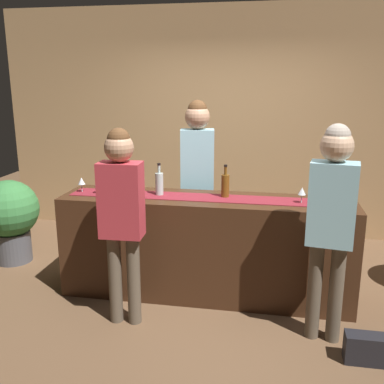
{
  "coord_description": "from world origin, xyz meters",
  "views": [
    {
      "loc": [
        0.57,
        -3.85,
        2.0
      ],
      "look_at": [
        -0.13,
        0.0,
        1.0
      ],
      "focal_mm": 41.41,
      "sensor_mm": 36.0,
      "label": 1
    }
  ],
  "objects_px": {
    "wine_bottle_green": "(138,181)",
    "wine_bottle_amber": "(225,185)",
    "bartender": "(197,166)",
    "customer_browsing": "(121,208)",
    "wine_glass_mid_counter": "(82,181)",
    "wine_bottle_clear": "(159,183)",
    "customer_sipping": "(332,212)",
    "wine_glass_near_customer": "(98,183)",
    "handbag": "(364,348)",
    "potted_plant_tall": "(10,215)",
    "wine_glass_far_end": "(302,192)"
  },
  "relations": [
    {
      "from": "bartender",
      "to": "potted_plant_tall",
      "type": "height_order",
      "value": "bartender"
    },
    {
      "from": "wine_glass_far_end",
      "to": "handbag",
      "type": "xyz_separation_m",
      "value": [
        0.45,
        -0.82,
        -0.95
      ]
    },
    {
      "from": "customer_browsing",
      "to": "wine_bottle_green",
      "type": "bearing_deg",
      "value": 94.39
    },
    {
      "from": "wine_bottle_amber",
      "to": "customer_sipping",
      "type": "distance_m",
      "value": 1.07
    },
    {
      "from": "wine_bottle_amber",
      "to": "wine_glass_near_customer",
      "type": "height_order",
      "value": "wine_bottle_amber"
    },
    {
      "from": "wine_glass_near_customer",
      "to": "handbag",
      "type": "xyz_separation_m",
      "value": [
        2.32,
        -0.82,
        -0.95
      ]
    },
    {
      "from": "wine_glass_near_customer",
      "to": "potted_plant_tall",
      "type": "relative_size",
      "value": 0.15
    },
    {
      "from": "wine_glass_near_customer",
      "to": "wine_glass_mid_counter",
      "type": "xyz_separation_m",
      "value": [
        -0.18,
        0.02,
        0.0
      ]
    },
    {
      "from": "bartender",
      "to": "customer_browsing",
      "type": "height_order",
      "value": "bartender"
    },
    {
      "from": "wine_bottle_green",
      "to": "customer_browsing",
      "type": "xyz_separation_m",
      "value": [
        0.08,
        -0.7,
        -0.06
      ]
    },
    {
      "from": "wine_bottle_amber",
      "to": "wine_glass_mid_counter",
      "type": "relative_size",
      "value": 2.1
    },
    {
      "from": "wine_glass_far_end",
      "to": "handbag",
      "type": "distance_m",
      "value": 1.33
    },
    {
      "from": "wine_glass_near_customer",
      "to": "customer_sipping",
      "type": "xyz_separation_m",
      "value": [
        2.05,
        -0.56,
        -0.0
      ]
    },
    {
      "from": "wine_bottle_clear",
      "to": "wine_bottle_amber",
      "type": "xyz_separation_m",
      "value": [
        0.61,
        0.04,
        0.0
      ]
    },
    {
      "from": "wine_bottle_green",
      "to": "wine_bottle_amber",
      "type": "bearing_deg",
      "value": -1.06
    },
    {
      "from": "bartender",
      "to": "handbag",
      "type": "relative_size",
      "value": 6.44
    },
    {
      "from": "wine_bottle_amber",
      "to": "bartender",
      "type": "height_order",
      "value": "bartender"
    },
    {
      "from": "wine_glass_far_end",
      "to": "customer_sipping",
      "type": "distance_m",
      "value": 0.58
    },
    {
      "from": "wine_bottle_clear",
      "to": "bartender",
      "type": "relative_size",
      "value": 0.17
    },
    {
      "from": "wine_glass_far_end",
      "to": "bartender",
      "type": "bearing_deg",
      "value": 149.21
    },
    {
      "from": "wine_glass_near_customer",
      "to": "potted_plant_tall",
      "type": "xyz_separation_m",
      "value": [
        -1.23,
        0.42,
        -0.52
      ]
    },
    {
      "from": "wine_bottle_clear",
      "to": "wine_glass_mid_counter",
      "type": "bearing_deg",
      "value": -177.88
    },
    {
      "from": "wine_bottle_clear",
      "to": "wine_glass_mid_counter",
      "type": "distance_m",
      "value": 0.76
    },
    {
      "from": "wine_bottle_amber",
      "to": "potted_plant_tall",
      "type": "height_order",
      "value": "wine_bottle_amber"
    },
    {
      "from": "customer_browsing",
      "to": "handbag",
      "type": "xyz_separation_m",
      "value": [
        1.88,
        -0.23,
        -0.9
      ]
    },
    {
      "from": "wine_bottle_clear",
      "to": "potted_plant_tall",
      "type": "distance_m",
      "value": 1.92
    },
    {
      "from": "bartender",
      "to": "customer_browsing",
      "type": "relative_size",
      "value": 1.1
    },
    {
      "from": "bartender",
      "to": "wine_bottle_clear",
      "type": "bearing_deg",
      "value": 56.09
    },
    {
      "from": "wine_glass_near_customer",
      "to": "customer_browsing",
      "type": "distance_m",
      "value": 0.74
    },
    {
      "from": "wine_bottle_green",
      "to": "wine_glass_far_end",
      "type": "xyz_separation_m",
      "value": [
        1.51,
        -0.1,
        -0.01
      ]
    },
    {
      "from": "wine_bottle_clear",
      "to": "wine_glass_near_customer",
      "type": "height_order",
      "value": "wine_bottle_clear"
    },
    {
      "from": "customer_sipping",
      "to": "wine_bottle_clear",
      "type": "bearing_deg",
      "value": 166.77
    },
    {
      "from": "wine_glass_mid_counter",
      "to": "customer_browsing",
      "type": "bearing_deg",
      "value": -45.31
    },
    {
      "from": "wine_glass_near_customer",
      "to": "customer_sipping",
      "type": "bearing_deg",
      "value": -15.18
    },
    {
      "from": "customer_sipping",
      "to": "customer_browsing",
      "type": "distance_m",
      "value": 1.62
    },
    {
      "from": "customer_sipping",
      "to": "wine_bottle_amber",
      "type": "bearing_deg",
      "value": 152.43
    },
    {
      "from": "wine_bottle_green",
      "to": "customer_sipping",
      "type": "relative_size",
      "value": 0.18
    },
    {
      "from": "wine_glass_near_customer",
      "to": "potted_plant_tall",
      "type": "distance_m",
      "value": 1.4
    },
    {
      "from": "customer_sipping",
      "to": "customer_browsing",
      "type": "bearing_deg",
      "value": -169.44
    },
    {
      "from": "wine_glass_mid_counter",
      "to": "customer_sipping",
      "type": "relative_size",
      "value": 0.08
    },
    {
      "from": "potted_plant_tall",
      "to": "handbag",
      "type": "height_order",
      "value": "potted_plant_tall"
    },
    {
      "from": "wine_glass_far_end",
      "to": "customer_browsing",
      "type": "relative_size",
      "value": 0.09
    },
    {
      "from": "wine_bottle_clear",
      "to": "customer_browsing",
      "type": "bearing_deg",
      "value": -102.76
    },
    {
      "from": "wine_glass_near_customer",
      "to": "wine_glass_mid_counter",
      "type": "distance_m",
      "value": 0.18
    },
    {
      "from": "wine_bottle_amber",
      "to": "wine_bottle_green",
      "type": "bearing_deg",
      "value": 178.94
    },
    {
      "from": "wine_bottle_clear",
      "to": "wine_glass_near_customer",
      "type": "bearing_deg",
      "value": -175.08
    },
    {
      "from": "wine_glass_far_end",
      "to": "customer_browsing",
      "type": "distance_m",
      "value": 1.55
    },
    {
      "from": "wine_glass_mid_counter",
      "to": "customer_browsing",
      "type": "xyz_separation_m",
      "value": [
        0.61,
        -0.62,
        -0.05
      ]
    },
    {
      "from": "wine_bottle_green",
      "to": "wine_bottle_amber",
      "type": "xyz_separation_m",
      "value": [
        0.83,
        -0.02,
        0.0
      ]
    },
    {
      "from": "wine_glass_near_customer",
      "to": "customer_sipping",
      "type": "relative_size",
      "value": 0.08
    }
  ]
}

